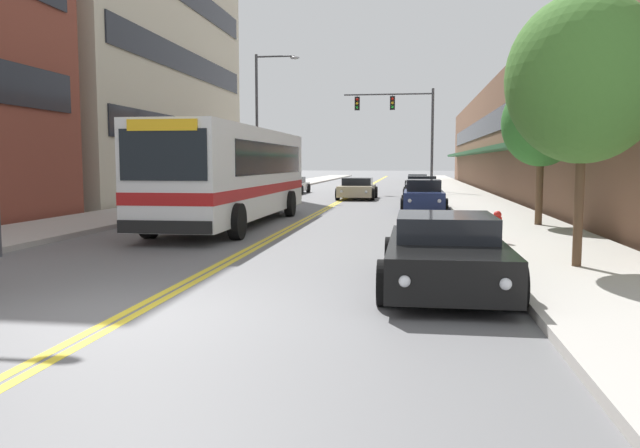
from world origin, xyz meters
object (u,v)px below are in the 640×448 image
at_px(street_lamp_left_far, 263,113).
at_px(fire_hydrant, 497,227).
at_px(car_silver_parked_right_mid, 417,182).
at_px(street_tree_right_mid, 542,124).
at_px(car_charcoal_parked_right_far, 422,188).
at_px(traffic_signal_mast, 403,119).
at_px(street_tree_right_near, 584,79).
at_px(car_beige_moving_lead, 357,189).
at_px(car_black_parked_right_foreground, 445,253).
at_px(city_bus, 235,171).
at_px(car_red_parked_left_mid, 271,189).
at_px(car_navy_parked_right_end, 424,196).
at_px(car_white_parked_left_far, 291,186).

height_order(street_lamp_left_far, fire_hydrant, street_lamp_left_far).
height_order(car_silver_parked_right_mid, street_tree_right_mid, street_tree_right_mid).
xyz_separation_m(car_charcoal_parked_right_far, fire_hydrant, (1.51, -21.53, -0.09)).
height_order(car_silver_parked_right_mid, street_lamp_left_far, street_lamp_left_far).
distance_m(traffic_signal_mast, street_tree_right_near, 31.59).
distance_m(car_beige_moving_lead, street_tree_right_mid, 17.43).
bearing_deg(car_charcoal_parked_right_far, car_black_parked_right_foreground, -90.02).
xyz_separation_m(street_tree_right_near, fire_hydrant, (-1.02, 3.42, -3.10)).
distance_m(city_bus, car_beige_moving_lead, 15.77).
bearing_deg(car_charcoal_parked_right_far, street_lamp_left_far, -175.32).
relative_size(car_beige_moving_lead, traffic_signal_mast, 0.64).
height_order(car_beige_moving_lead, street_tree_right_near, street_tree_right_near).
relative_size(car_red_parked_left_mid, street_tree_right_near, 0.92).
distance_m(car_navy_parked_right_end, fire_hydrant, 12.33).
distance_m(car_charcoal_parked_right_far, traffic_signal_mast, 7.87).
xyz_separation_m(city_bus, fire_hydrant, (8.05, -4.96, -1.28)).
xyz_separation_m(car_navy_parked_right_end, street_tree_right_near, (2.59, -15.65, 3.01)).
height_order(city_bus, car_beige_moving_lead, city_bus).
height_order(car_black_parked_right_foreground, street_tree_right_mid, street_tree_right_mid).
relative_size(car_black_parked_right_foreground, street_tree_right_near, 0.92).
xyz_separation_m(car_white_parked_left_far, car_charcoal_parked_right_far, (8.74, -4.58, 0.08)).
xyz_separation_m(car_charcoal_parked_right_far, street_tree_right_mid, (3.40, -16.80, 2.69)).
bearing_deg(street_tree_right_mid, traffic_signal_mast, 101.31).
xyz_separation_m(car_silver_parked_right_mid, street_tree_right_near, (2.66, -39.24, 3.09)).
relative_size(car_charcoal_parked_right_far, fire_hydrant, 6.02).
relative_size(car_red_parked_left_mid, traffic_signal_mast, 0.65).
distance_m(car_black_parked_right_foreground, car_beige_moving_lead, 25.87).
bearing_deg(car_silver_parked_right_mid, car_charcoal_parked_right_far, -89.47).
bearing_deg(car_red_parked_left_mid, city_bus, -81.76).
bearing_deg(street_tree_right_mid, car_charcoal_parked_right_far, 101.44).
xyz_separation_m(car_red_parked_left_mid, car_silver_parked_right_mid, (8.58, 15.89, -0.05)).
height_order(car_white_parked_left_far, car_black_parked_right_foreground, car_black_parked_right_foreground).
relative_size(car_white_parked_left_far, car_beige_moving_lead, 1.03).
xyz_separation_m(car_black_parked_right_foreground, street_tree_right_near, (2.54, 1.77, 3.04)).
xyz_separation_m(car_charcoal_parked_right_far, street_lamp_left_far, (-9.37, -0.77, 4.41)).
bearing_deg(car_silver_parked_right_mid, car_white_parked_left_far, -131.59).
relative_size(car_white_parked_left_far, traffic_signal_mast, 0.67).
distance_m(city_bus, street_tree_right_near, 12.49).
distance_m(city_bus, fire_hydrant, 9.54).
bearing_deg(city_bus, car_white_parked_left_far, 95.93).
distance_m(car_silver_parked_right_mid, fire_hydrant, 35.85).
height_order(car_silver_parked_right_mid, car_charcoal_parked_right_far, car_charcoal_parked_right_far).
bearing_deg(car_red_parked_left_mid, car_navy_parked_right_end, -41.65).
height_order(car_charcoal_parked_right_far, car_navy_parked_right_end, car_navy_parked_right_end).
distance_m(car_white_parked_left_far, street_lamp_left_far, 7.01).
bearing_deg(street_tree_right_near, car_red_parked_left_mid, 115.72).
bearing_deg(car_red_parked_left_mid, fire_hydrant, -62.84).
relative_size(car_white_parked_left_far, fire_hydrant, 6.10).
distance_m(car_white_parked_left_far, car_silver_parked_right_mid, 12.97).
height_order(car_silver_parked_right_mid, fire_hydrant, car_silver_parked_right_mid).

